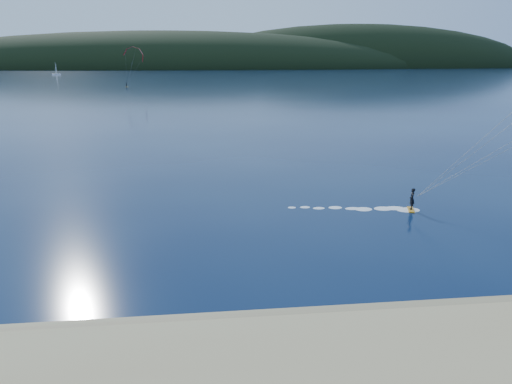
# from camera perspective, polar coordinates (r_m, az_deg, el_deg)

# --- Properties ---
(wet_sand) EXTENTS (220.00, 2.50, 0.10)m
(wet_sand) POSITION_cam_1_polar(r_m,az_deg,el_deg) (22.34, -1.41, -16.42)
(wet_sand) COLOR #998059
(wet_sand) RESTS_ON ground
(headland) EXTENTS (1200.00, 310.00, 140.00)m
(headland) POSITION_cam_1_polar(r_m,az_deg,el_deg) (759.63, -6.26, 15.24)
(headland) COLOR black
(headland) RESTS_ON ground
(kitesurfer_far) EXTENTS (10.56, 8.68, 17.00)m
(kitesurfer_far) POSITION_cam_1_polar(r_m,az_deg,el_deg) (220.69, -15.17, 16.05)
(kitesurfer_far) COLOR orange
(kitesurfer_far) RESTS_ON ground
(sailboat) EXTENTS (7.34, 4.82, 10.25)m
(sailboat) POSITION_cam_1_polar(r_m,az_deg,el_deg) (437.01, -23.83, 13.43)
(sailboat) COLOR white
(sailboat) RESTS_ON ground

